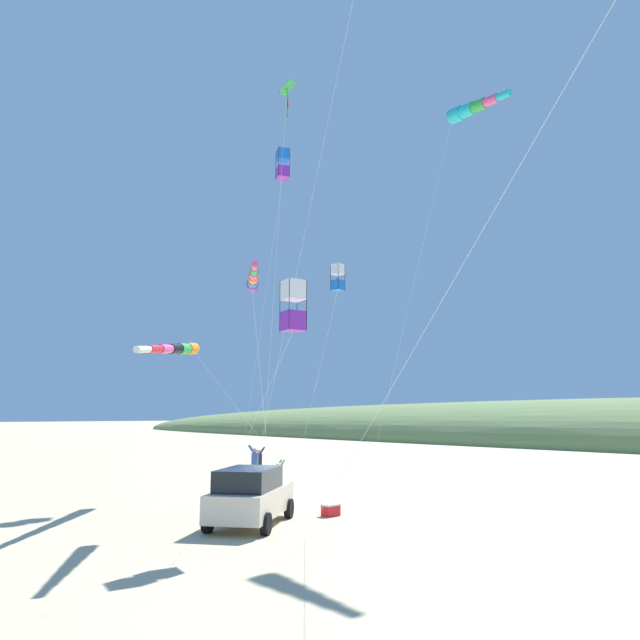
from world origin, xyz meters
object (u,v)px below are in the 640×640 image
Objects in this scene: person_child_green_jacket at (278,475)px; kite_delta_red_high_left at (286,92)px; parked_car at (251,495)px; kite_box_magenta_far_left at (338,278)px; person_child_grey_jacket at (259,461)px; kite_box_checkered_midright at (293,306)px; person_adult_flyer at (255,462)px; kite_windsock_long_streamer_left at (177,349)px; kite_box_orange_high_right at (283,164)px; kite_windsock_striped_overhead at (471,109)px; cooler_box at (331,510)px; kite_windsock_teal_far_right at (253,280)px.

person_child_green_jacket is 17.14m from kite_delta_red_high_left.
parked_car is 0.44× the size of kite_box_magenta_far_left.
person_child_grey_jacket is at bearing 58.11° from kite_delta_red_high_left.
kite_box_magenta_far_left is at bearing 34.19° from kite_box_checkered_midright.
person_adult_flyer is 0.15× the size of kite_windsock_long_streamer_left.
parked_car is 21.07m from kite_box_orange_high_right.
kite_windsock_striped_overhead is (0.86, -14.22, 16.12)m from person_child_grey_jacket.
person_adult_flyer is (7.29, 9.80, 0.12)m from parked_car.
person_adult_flyer is at bearing 139.04° from kite_box_orange_high_right.
parked_car is 0.26× the size of kite_windsock_striped_overhead.
kite_windsock_long_streamer_left is at bearing 120.82° from kite_delta_red_high_left.
parked_car is 0.36× the size of kite_windsock_long_streamer_left.
kite_box_magenta_far_left reaches higher than kite_box_checkered_midright.
cooler_box is at bearing 27.18° from kite_box_checkered_midright.
kite_box_orange_high_right is 12.08m from kite_windsock_striped_overhead.
kite_windsock_long_streamer_left is at bearing -151.59° from person_adult_flyer.
kite_box_checkered_midright is at bearing -99.15° from kite_windsock_teal_far_right.
person_child_green_jacket is at bearing 54.22° from kite_box_checkered_midright.
parked_car is at bearing 89.94° from kite_box_checkered_midright.
person_child_green_jacket is at bearing 44.82° from parked_car.
kite_windsock_striped_overhead is at bearing -22.25° from cooler_box.
person_child_grey_jacket is 16.95m from kite_box_checkered_midright.
kite_windsock_striped_overhead is (9.01, -3.79, 8.63)m from kite_windsock_teal_far_right.
kite_box_checkered_midright is at bearing -125.34° from kite_delta_red_high_left.
kite_box_orange_high_right reaches higher than person_child_grey_jacket.
kite_box_magenta_far_left is (5.90, 1.90, 8.66)m from parked_car.
parked_car is at bearing -162.19° from kite_box_magenta_far_left.
person_child_green_jacket is at bearing 43.10° from kite_windsock_teal_far_right.
kite_box_checkered_midright is at bearing -125.78° from person_child_green_jacket.
kite_box_checkered_midright is (-0.00, -2.11, 6.06)m from parked_car.
kite_box_magenta_far_left is at bearing -81.01° from person_child_green_jacket.
person_child_grey_jacket is 0.10× the size of kite_windsock_striped_overhead.
kite_delta_red_high_left is (2.41, 1.20, 9.00)m from kite_windsock_teal_far_right.
kite_box_magenta_far_left is 5.69m from kite_windsock_teal_far_right.
kite_box_orange_high_right is 14.47m from kite_windsock_long_streamer_left.
person_child_green_jacket is (2.17, 5.80, 0.62)m from cooler_box.
kite_box_checkered_midright reaches higher than kite_windsock_long_streamer_left.
parked_car reaches higher than person_child_grey_jacket.
parked_car is 0.40× the size of kite_box_checkered_midright.
kite_box_magenta_far_left reaches higher than parked_car.
person_child_grey_jacket is 0.17× the size of kite_box_magenta_far_left.
kite_windsock_striped_overhead is at bearing -86.55° from person_child_grey_jacket.
cooler_box is 17.41m from kite_delta_red_high_left.
cooler_box is 9.40m from kite_windsock_long_streamer_left.
kite_windsock_striped_overhead reaches higher than person_adult_flyer.
kite_box_orange_high_right is 8.87m from kite_delta_red_high_left.
kite_delta_red_high_left is at bearing 34.02° from parked_car.
cooler_box is 20.89m from kite_box_orange_high_right.
person_child_grey_jacket is 15.21m from kite_windsock_teal_far_right.
person_child_green_jacket is at bearing 98.99° from kite_box_magenta_far_left.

